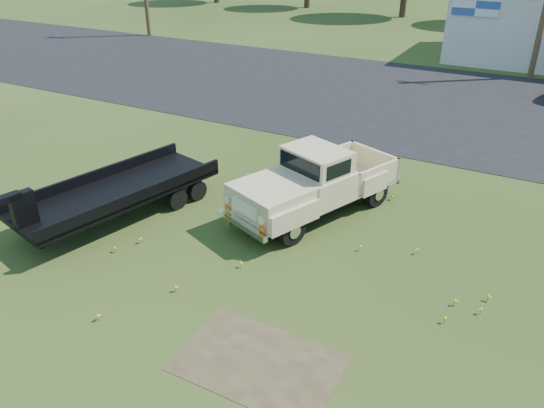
{
  "coord_description": "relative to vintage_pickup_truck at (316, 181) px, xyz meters",
  "views": [
    {
      "loc": [
        5.22,
        -9.39,
        7.28
      ],
      "look_at": [
        -0.37,
        1.0,
        1.04
      ],
      "focal_mm": 35.0,
      "sensor_mm": 36.0,
      "label": 1
    }
  ],
  "objects": [
    {
      "name": "vintage_pickup_truck",
      "position": [
        0.0,
        0.0,
        0.0
      ],
      "size": [
        3.91,
        5.74,
        1.94
      ],
      "primitive_type": null,
      "rotation": [
        0.0,
        0.0,
        -0.38
      ],
      "color": "beige",
      "rests_on": "ground"
    },
    {
      "name": "flatbed_trailer",
      "position": [
        -4.78,
        -2.74,
        -0.12
      ],
      "size": [
        3.51,
        6.55,
        1.7
      ],
      "primitive_type": null,
      "rotation": [
        0.0,
        0.0,
        -0.24
      ],
      "color": "black",
      "rests_on": "ground"
    },
    {
      "name": "asphalt_lot",
      "position": [
        -0.0,
        12.12,
        -0.97
      ],
      "size": [
        90.0,
        14.0,
        0.02
      ],
      "primitive_type": "cube",
      "color": "black",
      "rests_on": "ground"
    },
    {
      "name": "ground",
      "position": [
        -0.0,
        -2.88,
        -0.97
      ],
      "size": [
        140.0,
        140.0,
        0.0
      ],
      "primitive_type": "plane",
      "color": "#2B4415",
      "rests_on": "ground"
    },
    {
      "name": "dirt_patch_a",
      "position": [
        1.5,
        -5.88,
        -0.97
      ],
      "size": [
        3.0,
        2.0,
        0.01
      ],
      "primitive_type": "cube",
      "color": "#463925",
      "rests_on": "ground"
    },
    {
      "name": "dirt_patch_b",
      "position": [
        -2.0,
        0.62,
        -0.97
      ],
      "size": [
        2.2,
        1.6,
        0.01
      ],
      "primitive_type": "cube",
      "color": "#463925",
      "rests_on": "ground"
    }
  ]
}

